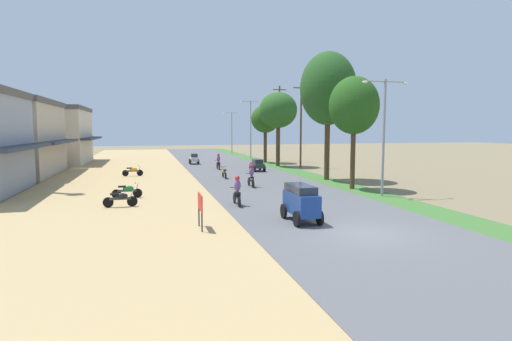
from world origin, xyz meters
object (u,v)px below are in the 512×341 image
parked_motorbike_second (127,190)px  utility_pole_near (301,124)px  utility_pole_far (279,122)px  parked_motorbike_nearest (121,198)px  motorbike_ahead_fourth (218,162)px  street_signboard (200,205)px  streetlamp_mid (251,125)px  streetlamp_far (232,129)px  median_tree_nearest (354,106)px  motorbike_ahead_third (224,172)px  car_sedan_charcoal (257,164)px  car_van_blue (301,201)px  motorbike_foreground_rider (237,191)px  parked_motorbike_third (133,171)px  median_tree_fourth (265,119)px  median_tree_third (278,110)px  car_hatchback_silver (194,158)px  streetlamp_near (384,129)px  median_tree_second (328,89)px  motorbike_ahead_second (251,176)px

parked_motorbike_second → utility_pole_near: (17.48, 16.09, 4.20)m
parked_motorbike_second → utility_pole_far: size_ratio=0.18×
parked_motorbike_nearest → motorbike_ahead_fourth: size_ratio=1.00×
parked_motorbike_second → street_signboard: 9.45m
streetlamp_mid → streetlamp_far: 13.26m
parked_motorbike_nearest → utility_pole_far: utility_pole_far is taller
median_tree_nearest → motorbike_ahead_third: 12.37m
parked_motorbike_second → parked_motorbike_nearest: bearing=-94.4°
utility_pole_far → car_sedan_charcoal: bearing=-117.5°
car_van_blue → motorbike_foreground_rider: 4.99m
parked_motorbike_third → street_signboard: street_signboard is taller
parked_motorbike_third → motorbike_foreground_rider: (5.97, -16.07, 0.30)m
median_tree_fourth → utility_pole_far: (2.52, 2.10, -0.35)m
median_tree_third → car_hatchback_silver: median_tree_third is taller
streetlamp_near → motorbike_foreground_rider: 10.12m
car_van_blue → car_hatchback_silver: (-1.31, 31.47, -0.28)m
median_tree_third → median_tree_nearest: bearing=-90.9°
streetlamp_far → utility_pole_near: utility_pole_near is taller
utility_pole_far → streetlamp_mid: bearing=115.0°
car_sedan_charcoal → motorbike_ahead_third: (-4.22, -4.82, -0.17)m
motorbike_foreground_rider → motorbike_ahead_fourth: size_ratio=1.00×
parked_motorbike_nearest → median_tree_second: size_ratio=0.17×
utility_pole_near → motorbike_ahead_second: size_ratio=5.07×
car_sedan_charcoal → streetlamp_far: bearing=83.1°
motorbike_ahead_second → median_tree_second: bearing=20.0°
median_tree_second → car_van_blue: size_ratio=4.32×
utility_pole_near → motorbike_ahead_fourth: utility_pole_near is taller
parked_motorbike_nearest → car_van_blue: size_ratio=0.75×
parked_motorbike_third → median_tree_third: bearing=20.6°
streetlamp_near → parked_motorbike_second: bearing=167.8°
streetlamp_near → motorbike_ahead_fourth: 20.49m
car_hatchback_silver → motorbike_ahead_third: bearing=-86.3°
car_hatchback_silver → motorbike_foreground_rider: size_ratio=1.11×
streetlamp_mid → motorbike_ahead_fourth: (-7.15, -14.62, -3.86)m
median_tree_second → median_tree_fourth: (-0.17, 17.58, -2.06)m
median_tree_second → car_sedan_charcoal: (-3.83, 7.82, -6.73)m
parked_motorbike_nearest → streetlamp_near: bearing=-1.7°
streetlamp_mid → utility_pole_far: size_ratio=0.83×
parked_motorbike_nearest → car_sedan_charcoal: bearing=53.0°
median_tree_fourth → street_signboard: bearing=-110.9°
motorbike_ahead_second → streetlamp_far: bearing=80.3°
parked_motorbike_second → parked_motorbike_third: (-0.04, 11.94, 0.00)m
parked_motorbike_nearest → median_tree_second: (15.78, 8.04, 6.92)m
motorbike_foreground_rider → motorbike_ahead_fourth: same height
median_tree_third → motorbike_ahead_third: median_tree_third is taller
motorbike_foreground_rider → motorbike_ahead_second: same height
parked_motorbike_third → car_hatchback_silver: 12.68m
streetlamp_mid → utility_pole_near: (2.06, -14.10, 0.04)m
median_tree_fourth → streetlamp_far: size_ratio=1.01×
median_tree_nearest → median_tree_third: 17.79m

